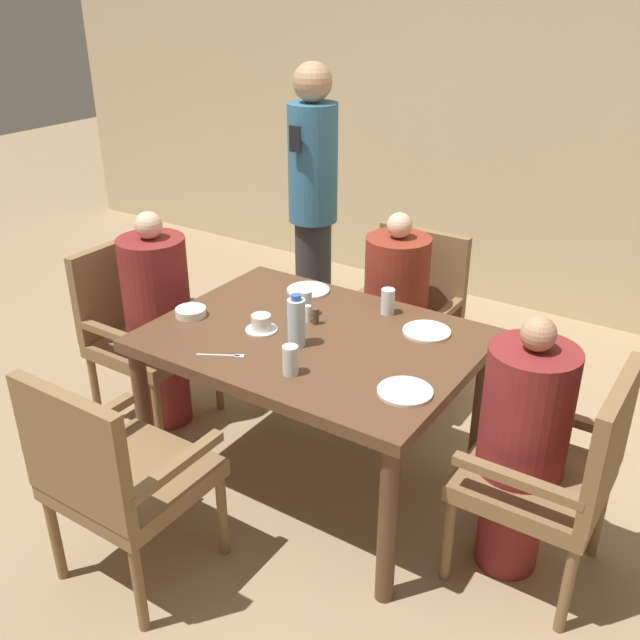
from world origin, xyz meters
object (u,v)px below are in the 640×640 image
at_px(plate_main_right, 308,290).
at_px(plate_dessert_center, 405,391).
at_px(chair_near_corner, 115,473).
at_px(water_bottle, 296,322).
at_px(glass_tall_mid, 305,303).
at_px(chair_left_side, 140,326).
at_px(teacup_with_saucer, 261,324).
at_px(chair_far_side, 407,312).
at_px(chair_right_side, 558,470).
at_px(plate_main_left, 427,331).
at_px(glass_tall_far, 388,301).
at_px(diner_in_far_chair, 395,313).
at_px(standing_host, 313,201).
at_px(bowl_small, 191,312).
at_px(diner_in_right_chair, 521,445).
at_px(diner_in_left_chair, 159,319).
at_px(glass_tall_near, 290,360).

bearing_deg(plate_main_right, plate_dessert_center, -34.99).
distance_m(chair_near_corner, water_bottle, 0.89).
height_order(plate_dessert_center, glass_tall_mid, glass_tall_mid).
distance_m(chair_left_side, teacup_with_saucer, 0.89).
bearing_deg(water_bottle, chair_far_side, 89.43).
relative_size(chair_right_side, water_bottle, 4.10).
bearing_deg(teacup_with_saucer, plate_dessert_center, -8.62).
height_order(plate_main_left, glass_tall_far, glass_tall_far).
bearing_deg(chair_left_side, plate_main_right, 24.89).
height_order(chair_left_side, glass_tall_far, chair_left_side).
distance_m(chair_far_side, diner_in_far_chair, 0.15).
bearing_deg(standing_host, chair_right_side, -32.41).
height_order(chair_right_side, plate_dessert_center, chair_right_side).
relative_size(bowl_small, water_bottle, 0.61).
distance_m(diner_in_right_chair, standing_host, 2.08).
height_order(diner_in_right_chair, plate_dessert_center, diner_in_right_chair).
bearing_deg(glass_tall_mid, standing_host, 122.12).
bearing_deg(plate_main_right, teacup_with_saucer, -81.79).
relative_size(diner_in_far_chair, glass_tall_mid, 9.35).
bearing_deg(glass_tall_far, standing_host, 139.16).
distance_m(chair_left_side, chair_far_side, 1.37).
xyz_separation_m(chair_left_side, diner_in_far_chair, (1.05, 0.74, 0.05)).
height_order(plate_dessert_center, glass_tall_far, glass_tall_far).
distance_m(chair_left_side, diner_in_right_chair, 1.96).
bearing_deg(diner_in_far_chair, glass_tall_far, -68.14).
bearing_deg(chair_near_corner, glass_tall_far, 71.24).
xyz_separation_m(chair_far_side, water_bottle, (-0.01, -0.99, 0.35)).
relative_size(chair_left_side, glass_tall_far, 7.89).
bearing_deg(plate_main_left, teacup_with_saucer, -148.48).
xyz_separation_m(bowl_small, water_bottle, (0.54, 0.03, 0.09)).
bearing_deg(standing_host, chair_far_side, -19.75).
height_order(diner_in_right_chair, glass_tall_mid, diner_in_right_chair).
bearing_deg(diner_in_left_chair, glass_tall_near, -16.92).
bearing_deg(glass_tall_far, chair_right_side, -21.59).
distance_m(chair_left_side, plate_dessert_center, 1.61).
distance_m(chair_left_side, plate_main_left, 1.48).
distance_m(chair_far_side, bowl_small, 1.19).
bearing_deg(plate_dessert_center, diner_in_left_chair, 172.26).
relative_size(chair_left_side, glass_tall_near, 7.89).
bearing_deg(diner_in_right_chair, glass_tall_near, -159.13).
relative_size(chair_near_corner, glass_tall_far, 7.89).
bearing_deg(chair_right_side, chair_left_side, 180.00).
relative_size(diner_in_right_chair, plate_main_left, 5.30).
relative_size(diner_in_left_chair, bowl_small, 8.34).
bearing_deg(chair_left_side, diner_in_left_chair, 0.00).
bearing_deg(glass_tall_mid, glass_tall_far, 35.56).
bearing_deg(chair_far_side, glass_tall_far, -73.57).
distance_m(diner_in_far_chair, glass_tall_near, 1.08).
relative_size(plate_main_left, plate_main_right, 1.00).
height_order(standing_host, water_bottle, standing_host).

